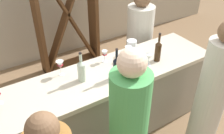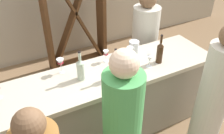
{
  "view_description": "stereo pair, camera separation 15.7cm",
  "coord_description": "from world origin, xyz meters",
  "px_view_note": "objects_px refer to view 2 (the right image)",
  "views": [
    {
      "loc": [
        -1.12,
        -1.79,
        2.4
      ],
      "look_at": [
        0.0,
        0.0,
        0.98
      ],
      "focal_mm": 39.07,
      "sensor_mm": 36.0,
      "label": 1
    },
    {
      "loc": [
        -0.99,
        -1.86,
        2.4
      ],
      "look_at": [
        0.0,
        0.0,
        0.98
      ],
      "focal_mm": 39.07,
      "sensor_mm": 36.0,
      "label": 2
    }
  ],
  "objects_px": {
    "wine_bottle_center_amber_brown": "(160,52)",
    "person_server_behind": "(144,47)",
    "wine_glass_far_left": "(106,54)",
    "wine_glass_near_left": "(150,59)",
    "water_pitcher": "(134,48)",
    "wine_rack": "(74,12)",
    "wine_glass_far_center": "(61,63)",
    "person_center_guest": "(212,100)",
    "wine_bottle_leftmost_clear_pale": "(81,69)",
    "wine_glass_near_center": "(130,51)",
    "wine_bottle_second_left_near_black": "(116,67)"
  },
  "relations": [
    {
      "from": "wine_bottle_center_amber_brown",
      "to": "wine_glass_far_left",
      "type": "xyz_separation_m",
      "value": [
        -0.51,
        0.29,
        -0.04
      ]
    },
    {
      "from": "wine_glass_near_center",
      "to": "person_center_guest",
      "type": "height_order",
      "value": "person_center_guest"
    },
    {
      "from": "wine_glass_far_left",
      "to": "wine_glass_far_center",
      "type": "distance_m",
      "value": 0.51
    },
    {
      "from": "wine_bottle_center_amber_brown",
      "to": "wine_glass_near_left",
      "type": "distance_m",
      "value": 0.15
    },
    {
      "from": "wine_rack",
      "to": "water_pitcher",
      "type": "relative_size",
      "value": 11.6
    },
    {
      "from": "wine_bottle_leftmost_clear_pale",
      "to": "wine_glass_far_center",
      "type": "distance_m",
      "value": 0.24
    },
    {
      "from": "wine_rack",
      "to": "wine_bottle_leftmost_clear_pale",
      "type": "bearing_deg",
      "value": -108.28
    },
    {
      "from": "wine_glass_far_left",
      "to": "wine_glass_near_left",
      "type": "bearing_deg",
      "value": -41.38
    },
    {
      "from": "wine_bottle_center_amber_brown",
      "to": "wine_glass_far_center",
      "type": "distance_m",
      "value": 1.06
    },
    {
      "from": "wine_glass_far_left",
      "to": "wine_glass_far_center",
      "type": "height_order",
      "value": "wine_glass_far_center"
    },
    {
      "from": "wine_glass_near_left",
      "to": "water_pitcher",
      "type": "relative_size",
      "value": 0.82
    },
    {
      "from": "water_pitcher",
      "to": "person_server_behind",
      "type": "bearing_deg",
      "value": 43.16
    },
    {
      "from": "wine_glass_far_center",
      "to": "person_server_behind",
      "type": "relative_size",
      "value": 0.11
    },
    {
      "from": "wine_rack",
      "to": "wine_bottle_second_left_near_black",
      "type": "height_order",
      "value": "wine_rack"
    },
    {
      "from": "wine_bottle_leftmost_clear_pale",
      "to": "wine_glass_far_center",
      "type": "bearing_deg",
      "value": 125.27
    },
    {
      "from": "wine_glass_far_left",
      "to": "water_pitcher",
      "type": "bearing_deg",
      "value": -2.36
    },
    {
      "from": "wine_glass_far_left",
      "to": "person_center_guest",
      "type": "relative_size",
      "value": 0.09
    },
    {
      "from": "person_center_guest",
      "to": "person_server_behind",
      "type": "relative_size",
      "value": 1.06
    },
    {
      "from": "wine_rack",
      "to": "wine_bottle_leftmost_clear_pale",
      "type": "height_order",
      "value": "wine_rack"
    },
    {
      "from": "wine_bottle_center_amber_brown",
      "to": "wine_glass_near_left",
      "type": "relative_size",
      "value": 2.43
    },
    {
      "from": "wine_glass_near_center",
      "to": "wine_bottle_second_left_near_black",
      "type": "bearing_deg",
      "value": -143.11
    },
    {
      "from": "wine_bottle_center_amber_brown",
      "to": "wine_glass_far_left",
      "type": "distance_m",
      "value": 0.59
    },
    {
      "from": "wine_bottle_center_amber_brown",
      "to": "person_server_behind",
      "type": "relative_size",
      "value": 0.23
    },
    {
      "from": "wine_glass_far_left",
      "to": "person_server_behind",
      "type": "distance_m",
      "value": 0.98
    },
    {
      "from": "wine_bottle_center_amber_brown",
      "to": "wine_bottle_leftmost_clear_pale",
      "type": "bearing_deg",
      "value": 172.53
    },
    {
      "from": "person_center_guest",
      "to": "person_server_behind",
      "type": "bearing_deg",
      "value": 7.77
    },
    {
      "from": "wine_glass_near_left",
      "to": "wine_glass_far_left",
      "type": "xyz_separation_m",
      "value": [
        -0.36,
        0.32,
        -0.0
      ]
    },
    {
      "from": "wine_glass_near_left",
      "to": "water_pitcher",
      "type": "distance_m",
      "value": 0.3
    },
    {
      "from": "wine_glass_far_left",
      "to": "wine_glass_far_center",
      "type": "xyz_separation_m",
      "value": [
        -0.51,
        0.02,
        0.02
      ]
    },
    {
      "from": "wine_glass_near_left",
      "to": "wine_glass_near_center",
      "type": "height_order",
      "value": "wine_glass_near_center"
    },
    {
      "from": "wine_bottle_center_amber_brown",
      "to": "water_pitcher",
      "type": "xyz_separation_m",
      "value": [
        -0.15,
        0.28,
        -0.04
      ]
    },
    {
      "from": "wine_glass_near_center",
      "to": "water_pitcher",
      "type": "xyz_separation_m",
      "value": [
        0.11,
        0.08,
        -0.03
      ]
    },
    {
      "from": "wine_rack",
      "to": "water_pitcher",
      "type": "height_order",
      "value": "wine_rack"
    },
    {
      "from": "wine_bottle_leftmost_clear_pale",
      "to": "wine_bottle_center_amber_brown",
      "type": "xyz_separation_m",
      "value": [
        0.88,
        -0.11,
        0.01
      ]
    },
    {
      "from": "wine_glass_near_center",
      "to": "wine_rack",
      "type": "bearing_deg",
      "value": 92.87
    },
    {
      "from": "wine_glass_far_left",
      "to": "person_server_behind",
      "type": "bearing_deg",
      "value": 27.27
    },
    {
      "from": "wine_bottle_second_left_near_black",
      "to": "wine_glass_far_left",
      "type": "height_order",
      "value": "wine_bottle_second_left_near_black"
    },
    {
      "from": "wine_glass_near_center",
      "to": "wine_glass_far_center",
      "type": "height_order",
      "value": "wine_glass_far_center"
    },
    {
      "from": "wine_bottle_second_left_near_black",
      "to": "wine_glass_near_center",
      "type": "bearing_deg",
      "value": 36.89
    },
    {
      "from": "wine_bottle_leftmost_clear_pale",
      "to": "wine_glass_near_center",
      "type": "relative_size",
      "value": 1.96
    },
    {
      "from": "wine_rack",
      "to": "person_center_guest",
      "type": "height_order",
      "value": "wine_rack"
    },
    {
      "from": "person_center_guest",
      "to": "wine_glass_far_left",
      "type": "bearing_deg",
      "value": 50.58
    },
    {
      "from": "wine_rack",
      "to": "wine_bottle_leftmost_clear_pale",
      "type": "distance_m",
      "value": 1.72
    },
    {
      "from": "wine_glass_near_left",
      "to": "wine_glass_far_center",
      "type": "bearing_deg",
      "value": 158.73
    },
    {
      "from": "wine_bottle_center_amber_brown",
      "to": "person_center_guest",
      "type": "relative_size",
      "value": 0.21
    },
    {
      "from": "wine_glass_near_center",
      "to": "wine_glass_far_center",
      "type": "relative_size",
      "value": 0.98
    },
    {
      "from": "wine_glass_near_left",
      "to": "person_server_behind",
      "type": "height_order",
      "value": "person_server_behind"
    },
    {
      "from": "wine_rack",
      "to": "person_server_behind",
      "type": "distance_m",
      "value": 1.25
    },
    {
      "from": "wine_glass_near_center",
      "to": "person_center_guest",
      "type": "relative_size",
      "value": 0.1
    },
    {
      "from": "wine_rack",
      "to": "wine_glass_far_left",
      "type": "bearing_deg",
      "value": -96.69
    }
  ]
}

